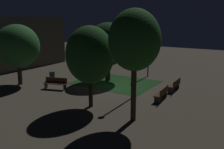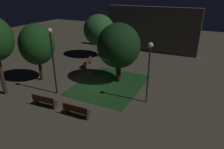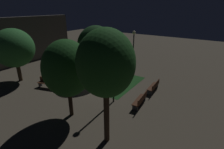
{
  "view_description": "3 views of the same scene",
  "coord_description": "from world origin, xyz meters",
  "px_view_note": "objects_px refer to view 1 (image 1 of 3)",
  "views": [
    {
      "loc": [
        -16.8,
        -10.4,
        5.35
      ],
      "look_at": [
        0.68,
        0.58,
        0.77
      ],
      "focal_mm": 40.59,
      "sensor_mm": 36.0,
      "label": 1
    },
    {
      "loc": [
        8.24,
        -13.4,
        7.53
      ],
      "look_at": [
        1.08,
        0.89,
        0.79
      ],
      "focal_mm": 32.76,
      "sensor_mm": 36.0,
      "label": 2
    },
    {
      "loc": [
        -11.17,
        -8.75,
        6.63
      ],
      "look_at": [
        0.89,
        -0.71,
        0.81
      ],
      "focal_mm": 27.17,
      "sensor_mm": 36.0,
      "label": 3
    }
  ],
  "objects_px": {
    "bench_by_lamp": "(162,93)",
    "bench_path_side": "(175,85)",
    "tree_back_right": "(90,55)",
    "tree_lawn_side": "(135,41)",
    "tree_right_canopy": "(108,44)",
    "lamp_post_path_center": "(133,49)",
    "trash_bin": "(52,76)",
    "tree_tall_center": "(18,46)",
    "bench_near_trees": "(56,83)",
    "lamp_post_plaza_west": "(149,45)"
  },
  "relations": [
    {
      "from": "trash_bin",
      "to": "lamp_post_plaza_west",
      "type": "bearing_deg",
      "value": -49.21
    },
    {
      "from": "lamp_post_path_center",
      "to": "bench_near_trees",
      "type": "bearing_deg",
      "value": 100.61
    },
    {
      "from": "tree_back_right",
      "to": "tree_right_canopy",
      "type": "relative_size",
      "value": 0.98
    },
    {
      "from": "bench_near_trees",
      "to": "tree_tall_center",
      "type": "height_order",
      "value": "tree_tall_center"
    },
    {
      "from": "tree_right_canopy",
      "to": "tree_tall_center",
      "type": "xyz_separation_m",
      "value": [
        -4.99,
        5.43,
        -0.01
      ]
    },
    {
      "from": "bench_near_trees",
      "to": "trash_bin",
      "type": "bearing_deg",
      "value": 50.02
    },
    {
      "from": "lamp_post_path_center",
      "to": "lamp_post_plaza_west",
      "type": "bearing_deg",
      "value": 15.59
    },
    {
      "from": "tree_right_canopy",
      "to": "trash_bin",
      "type": "xyz_separation_m",
      "value": [
        -2.43,
        4.34,
        -2.8
      ]
    },
    {
      "from": "bench_path_side",
      "to": "tree_back_right",
      "type": "height_order",
      "value": "tree_back_right"
    },
    {
      "from": "tree_back_right",
      "to": "tree_right_canopy",
      "type": "height_order",
      "value": "tree_right_canopy"
    },
    {
      "from": "bench_by_lamp",
      "to": "tree_right_canopy",
      "type": "relative_size",
      "value": 0.36
    },
    {
      "from": "bench_by_lamp",
      "to": "bench_near_trees",
      "type": "relative_size",
      "value": 0.98
    },
    {
      "from": "bench_path_side",
      "to": "trash_bin",
      "type": "distance_m",
      "value": 10.69
    },
    {
      "from": "tree_lawn_side",
      "to": "lamp_post_plaza_west",
      "type": "relative_size",
      "value": 1.34
    },
    {
      "from": "tree_tall_center",
      "to": "bench_by_lamp",
      "type": "bearing_deg",
      "value": -78.85
    },
    {
      "from": "trash_bin",
      "to": "lamp_post_path_center",
      "type": "bearing_deg",
      "value": -95.91
    },
    {
      "from": "bench_by_lamp",
      "to": "tree_tall_center",
      "type": "xyz_separation_m",
      "value": [
        -2.27,
        11.52,
        2.68
      ]
    },
    {
      "from": "bench_near_trees",
      "to": "tree_lawn_side",
      "type": "relative_size",
      "value": 0.32
    },
    {
      "from": "bench_near_trees",
      "to": "trash_bin",
      "type": "distance_m",
      "value": 3.15
    },
    {
      "from": "bench_near_trees",
      "to": "tree_right_canopy",
      "type": "distance_m",
      "value": 5.55
    },
    {
      "from": "bench_path_side",
      "to": "tree_tall_center",
      "type": "xyz_separation_m",
      "value": [
        -4.91,
        11.52,
        2.68
      ]
    },
    {
      "from": "bench_path_side",
      "to": "trash_bin",
      "type": "xyz_separation_m",
      "value": [
        -2.36,
        10.42,
        -0.11
      ]
    },
    {
      "from": "bench_by_lamp",
      "to": "tree_back_right",
      "type": "bearing_deg",
      "value": 136.84
    },
    {
      "from": "bench_near_trees",
      "to": "bench_path_side",
      "type": "bearing_deg",
      "value": -61.31
    },
    {
      "from": "tree_lawn_side",
      "to": "lamp_post_plaza_west",
      "type": "height_order",
      "value": "tree_lawn_side"
    },
    {
      "from": "bench_by_lamp",
      "to": "tree_back_right",
      "type": "distance_m",
      "value": 5.54
    },
    {
      "from": "bench_path_side",
      "to": "tree_lawn_side",
      "type": "distance_m",
      "value": 7.71
    },
    {
      "from": "bench_path_side",
      "to": "tree_right_canopy",
      "type": "bearing_deg",
      "value": 89.27
    },
    {
      "from": "bench_by_lamp",
      "to": "lamp_post_plaza_west",
      "type": "distance_m",
      "value": 7.54
    },
    {
      "from": "bench_near_trees",
      "to": "lamp_post_plaza_west",
      "type": "distance_m",
      "value": 9.21
    },
    {
      "from": "tree_right_canopy",
      "to": "trash_bin",
      "type": "bearing_deg",
      "value": 119.31
    },
    {
      "from": "bench_by_lamp",
      "to": "tree_right_canopy",
      "type": "bearing_deg",
      "value": 65.91
    },
    {
      "from": "bench_path_side",
      "to": "lamp_post_plaza_west",
      "type": "distance_m",
      "value": 5.65
    },
    {
      "from": "lamp_post_path_center",
      "to": "trash_bin",
      "type": "xyz_separation_m",
      "value": [
        0.88,
        8.52,
        -3.0
      ]
    },
    {
      "from": "bench_near_trees",
      "to": "tree_lawn_side",
      "type": "height_order",
      "value": "tree_lawn_side"
    },
    {
      "from": "tree_tall_center",
      "to": "lamp_post_plaza_west",
      "type": "xyz_separation_m",
      "value": [
        8.31,
        -7.77,
        -0.18
      ]
    },
    {
      "from": "tree_tall_center",
      "to": "trash_bin",
      "type": "height_order",
      "value": "tree_tall_center"
    },
    {
      "from": "bench_path_side",
      "to": "tree_right_canopy",
      "type": "height_order",
      "value": "tree_right_canopy"
    },
    {
      "from": "tree_lawn_side",
      "to": "tree_tall_center",
      "type": "relative_size",
      "value": 1.19
    },
    {
      "from": "lamp_post_plaza_west",
      "to": "trash_bin",
      "type": "height_order",
      "value": "lamp_post_plaza_west"
    },
    {
      "from": "bench_by_lamp",
      "to": "bench_path_side",
      "type": "bearing_deg",
      "value": -0.0
    },
    {
      "from": "bench_near_trees",
      "to": "lamp_post_path_center",
      "type": "xyz_separation_m",
      "value": [
        1.14,
        -6.11,
        2.9
      ]
    },
    {
      "from": "bench_by_lamp",
      "to": "bench_path_side",
      "type": "xyz_separation_m",
      "value": [
        2.64,
        -0.0,
        0.0
      ]
    },
    {
      "from": "bench_path_side",
      "to": "lamp_post_plaza_west",
      "type": "relative_size",
      "value": 0.42
    },
    {
      "from": "tree_lawn_side",
      "to": "lamp_post_path_center",
      "type": "bearing_deg",
      "value": 28.05
    },
    {
      "from": "lamp_post_plaza_west",
      "to": "bench_near_trees",
      "type": "bearing_deg",
      "value": 151.34
    },
    {
      "from": "trash_bin",
      "to": "bench_near_trees",
      "type": "bearing_deg",
      "value": -129.98
    },
    {
      "from": "tree_right_canopy",
      "to": "tree_back_right",
      "type": "bearing_deg",
      "value": -155.85
    },
    {
      "from": "trash_bin",
      "to": "tree_tall_center",
      "type": "bearing_deg",
      "value": 156.77
    },
    {
      "from": "tree_tall_center",
      "to": "trash_bin",
      "type": "xyz_separation_m",
      "value": [
        2.56,
        -1.1,
        -2.79
      ]
    }
  ]
}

